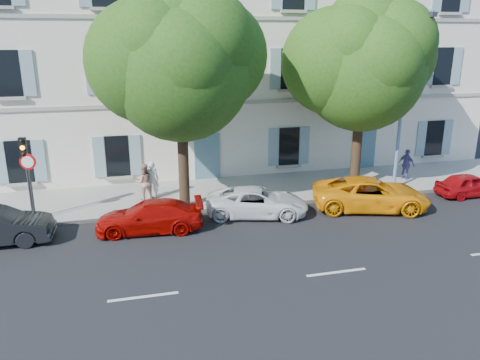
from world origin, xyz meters
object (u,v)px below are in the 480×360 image
object	(u,v)px
traffic_light	(25,161)
street_lamp	(405,93)
car_white_coupe	(257,202)
pedestrian_c	(407,164)
tree_left	(180,70)
car_red_hatchback	(469,185)
tree_right	(363,69)
pedestrian_a	(152,180)
pedestrian_b	(144,182)
car_red_coupe	(150,216)
car_yellow_supercar	(371,194)
road_sign	(29,173)

from	to	relation	value
traffic_light	street_lamp	xyz separation A→B (m)	(16.18, -0.08, 2.14)
car_white_coupe	pedestrian_c	xyz separation A→B (m)	(8.68, 2.68, 0.35)
tree_left	car_red_hatchback	bearing A→B (deg)	-6.29
car_red_hatchback	tree_right	bearing A→B (deg)	64.81
pedestrian_a	pedestrian_c	world-z (taller)	pedestrian_a
tree_left	pedestrian_b	bearing A→B (deg)	141.50
pedestrian_c	car_white_coupe	bearing A→B (deg)	84.54
car_red_hatchback	tree_left	world-z (taller)	tree_left
traffic_light	pedestrian_a	world-z (taller)	traffic_light
car_red_hatchback	tree_right	xyz separation A→B (m)	(-4.78, 2.14, 5.19)
pedestrian_a	car_red_hatchback	bearing A→B (deg)	173.26
car_white_coupe	car_red_coupe	bearing A→B (deg)	112.33
car_white_coupe	car_red_hatchback	distance (m)	10.29
tree_right	tree_left	bearing A→B (deg)	-175.26
car_yellow_supercar	pedestrian_b	world-z (taller)	pedestrian_b
car_red_coupe	pedestrian_c	xyz separation A→B (m)	(13.12, 3.26, 0.34)
tree_right	traffic_light	bearing A→B (deg)	-176.95
road_sign	pedestrian_b	xyz separation A→B (m)	(4.37, 1.51, -1.15)
car_red_coupe	road_sign	distance (m)	4.97
car_red_coupe	pedestrian_c	bearing A→B (deg)	108.87
street_lamp	pedestrian_c	xyz separation A→B (m)	(1.42, 1.39, -3.78)
car_red_coupe	tree_right	distance (m)	11.53
car_red_hatchback	pedestrian_c	distance (m)	3.16
car_white_coupe	road_sign	xyz separation A→B (m)	(-8.80, 1.22, 1.53)
car_red_hatchback	pedestrian_b	xyz separation A→B (m)	(-14.73, 2.73, 0.42)
car_white_coupe	car_red_hatchback	xyz separation A→B (m)	(10.29, -0.00, -0.04)
road_sign	car_red_coupe	bearing A→B (deg)	-22.41
pedestrian_b	pedestrian_c	size ratio (longest dim) A/B	1.05
tree_right	pedestrian_b	bearing A→B (deg)	176.59
pedestrian_b	car_red_hatchback	bearing A→B (deg)	164.78
car_red_hatchback	pedestrian_b	bearing A→B (deg)	78.42
pedestrian_b	pedestrian_c	distance (m)	13.12
street_lamp	pedestrian_b	distance (m)	12.36
pedestrian_b	tree_left	bearing A→B (deg)	136.79
pedestrian_b	car_red_coupe	bearing A→B (deg)	85.32
car_red_hatchback	car_red_coupe	bearing A→B (deg)	91.18
car_yellow_supercar	car_red_hatchback	bearing A→B (deg)	-68.66
road_sign	street_lamp	world-z (taller)	street_lamp
car_red_coupe	tree_left	distance (m)	5.89
car_yellow_supercar	car_white_coupe	bearing A→B (deg)	100.96
car_red_hatchback	traffic_light	distance (m)	19.37
car_white_coupe	pedestrian_b	bearing A→B (deg)	73.25
car_yellow_supercar	car_red_hatchback	xyz separation A→B (m)	(5.35, 0.47, -0.14)
car_red_coupe	tree_right	size ratio (longest dim) A/B	0.47
traffic_light	road_sign	distance (m)	0.49
tree_left	tree_right	distance (m)	8.37
pedestrian_a	road_sign	bearing A→B (deg)	24.34
car_white_coupe	pedestrian_a	world-z (taller)	pedestrian_a
car_red_coupe	car_red_hatchback	xyz separation A→B (m)	(14.73, 0.58, -0.05)
car_red_hatchback	traffic_light	xyz separation A→B (m)	(-19.22, 1.37, 2.02)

